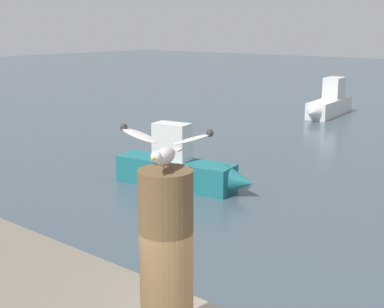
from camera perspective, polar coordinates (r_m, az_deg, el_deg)
name	(u,v)px	position (r m, az deg, el deg)	size (l,w,h in m)	color
mooring_post	(166,259)	(3.32, -2.77, -11.28)	(0.33, 0.33, 1.14)	brown
seagull	(165,149)	(3.09, -2.95, 0.53)	(0.57, 0.38, 0.26)	#C66A60
boat_teal	(184,169)	(12.41, -0.85, -1.64)	(3.55, 1.27, 1.51)	#1E7075
boat_white	(328,104)	(23.17, 14.46, 5.25)	(1.17, 4.00, 1.59)	silver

